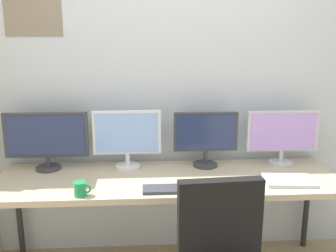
{
  "coord_description": "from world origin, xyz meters",
  "views": [
    {
      "loc": [
        -0.16,
        -1.89,
        1.72
      ],
      "look_at": [
        0.0,
        0.65,
        1.09
      ],
      "focal_mm": 41.44,
      "sensor_mm": 36.0,
      "label": 1
    }
  ],
  "objects": [
    {
      "name": "desk",
      "position": [
        0.0,
        0.6,
        0.69
      ],
      "size": [
        2.36,
        0.68,
        0.74
      ],
      "color": "tan",
      "rests_on": "ground_plane"
    },
    {
      "name": "coffee_mug",
      "position": [
        -0.55,
        0.32,
        0.79
      ],
      "size": [
        0.11,
        0.08,
        0.09
      ],
      "color": "#1E8C4C",
      "rests_on": "desk"
    },
    {
      "name": "laptop_closed",
      "position": [
        0.79,
        0.46,
        0.75
      ],
      "size": [
        0.34,
        0.24,
        0.02
      ],
      "primitive_type": "cube",
      "rotation": [
        0.0,
        0.0,
        -0.08
      ],
      "color": "silver",
      "rests_on": "desk"
    },
    {
      "name": "monitor_center_right",
      "position": [
        0.29,
        0.81,
        0.97
      ],
      "size": [
        0.47,
        0.18,
        0.41
      ],
      "color": "#38383D",
      "rests_on": "desk"
    },
    {
      "name": "monitor_center_left",
      "position": [
        -0.29,
        0.81,
        0.98
      ],
      "size": [
        0.49,
        0.18,
        0.43
      ],
      "color": "silver",
      "rests_on": "desk"
    },
    {
      "name": "keyboard_main",
      "position": [
        0.0,
        0.37,
        0.75
      ],
      "size": [
        0.35,
        0.13,
        0.02
      ],
      "primitive_type": "cube",
      "color": "#38383D",
      "rests_on": "desk"
    },
    {
      "name": "monitor_far_right",
      "position": [
        0.86,
        0.81,
        0.97
      ],
      "size": [
        0.53,
        0.18,
        0.41
      ],
      "color": "silver",
      "rests_on": "desk"
    },
    {
      "name": "computer_mouse",
      "position": [
        0.21,
        0.41,
        0.76
      ],
      "size": [
        0.06,
        0.1,
        0.03
      ],
      "primitive_type": "ellipsoid",
      "color": "silver",
      "rests_on": "desk"
    },
    {
      "name": "wall_back",
      "position": [
        -0.0,
        1.02,
        1.3
      ],
      "size": [
        4.76,
        0.11,
        2.6
      ],
      "color": "silver",
      "rests_on": "ground_plane"
    },
    {
      "name": "monitor_far_left",
      "position": [
        -0.86,
        0.81,
        0.97
      ],
      "size": [
        0.59,
        0.18,
        0.42
      ],
      "color": "#38383D",
      "rests_on": "desk"
    }
  ]
}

